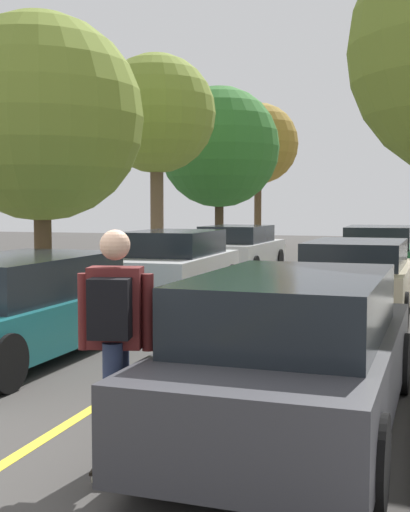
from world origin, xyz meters
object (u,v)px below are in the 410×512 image
at_px(parked_car_left_nearest, 18,307).
at_px(street_tree_left_far, 219,147).
at_px(skateboard, 117,454).
at_px(parked_car_left_near, 172,265).
at_px(parked_car_left_far, 238,250).
at_px(parked_car_right_nearest, 295,353).
at_px(parked_car_right_near, 357,279).
at_px(street_tree_left_near, 156,115).
at_px(skateboarder, 115,328).
at_px(street_tree_left_farthest, 258,144).
at_px(street_tree_left_nearest, 41,118).
at_px(parked_car_right_far, 378,253).

bearing_deg(parked_car_left_nearest, street_tree_left_far, 96.83).
bearing_deg(skateboard, parked_car_left_near, 107.38).
height_order(parked_car_left_far, skateboard, parked_car_left_far).
relative_size(parked_car_left_nearest, parked_car_right_nearest, 1.04).
distance_m(parked_car_right_nearest, parked_car_right_near, 6.47).
height_order(parked_car_right_near, street_tree_left_near, street_tree_left_near).
bearing_deg(skateboarder, parked_car_right_near, 81.66).
distance_m(parked_car_left_far, skateboard, 14.97).
distance_m(parked_car_left_nearest, skateboard, 4.26).
height_order(street_tree_left_farthest, skateboard, street_tree_left_farthest).
distance_m(street_tree_left_farthest, skateboarder, 26.72).
distance_m(parked_car_left_nearest, parked_car_left_far, 11.56).
distance_m(parked_car_left_far, street_tree_left_farthest, 12.17).
distance_m(street_tree_left_near, street_tree_left_far, 6.32).
relative_size(parked_car_right_near, skateboard, 4.70).
bearing_deg(street_tree_left_nearest, parked_car_left_nearest, -63.78).
distance_m(street_tree_left_nearest, street_tree_left_farthest, 18.88).
relative_size(street_tree_left_nearest, street_tree_left_far, 0.90).
distance_m(parked_car_left_nearest, street_tree_left_farthest, 23.30).
bearing_deg(street_tree_left_near, street_tree_left_nearest, -90.00).
bearing_deg(street_tree_left_far, parked_car_left_near, -79.40).
relative_size(skateboard, skateboarder, 0.51).
xyz_separation_m(skateboard, skateboarder, (0.01, -0.03, 0.98)).
xyz_separation_m(parked_car_right_nearest, parked_car_right_near, (0.00, 6.47, -0.00)).
height_order(parked_car_left_near, parked_car_left_far, parked_car_left_near).
bearing_deg(parked_car_right_nearest, parked_car_right_near, 90.00).
xyz_separation_m(parked_car_left_far, street_tree_left_farthest, (-1.97, 11.30, 4.07)).
bearing_deg(parked_car_right_far, street_tree_left_farthest, 117.51).
height_order(parked_car_right_nearest, skateboard, parked_car_right_nearest).
distance_m(parked_car_left_far, parked_car_right_near, 8.02).
relative_size(street_tree_left_near, street_tree_left_far, 0.98).
height_order(street_tree_left_nearest, street_tree_left_far, street_tree_left_far).
distance_m(parked_car_left_near, parked_car_left_far, 5.63).
bearing_deg(skateboarder, parked_car_left_far, 100.94).
distance_m(parked_car_right_near, skateboarder, 7.86).
distance_m(street_tree_left_far, skateboarder, 20.44).
xyz_separation_m(street_tree_left_nearest, street_tree_left_near, (0.00, 6.15, 0.83)).
xyz_separation_m(parked_car_left_near, parked_car_left_far, (-0.00, 5.63, -0.02)).
bearing_deg(street_tree_left_far, parked_car_right_nearest, -72.00).
distance_m(parked_car_left_near, street_tree_left_nearest, 4.04).
distance_m(parked_car_right_near, street_tree_left_far, 13.71).
xyz_separation_m(parked_car_left_nearest, street_tree_left_far, (-1.97, 16.47, 3.44)).
xyz_separation_m(parked_car_left_nearest, parked_car_right_far, (3.98, 11.41, 0.04)).
height_order(parked_car_right_near, street_tree_left_nearest, street_tree_left_nearest).
xyz_separation_m(parked_car_left_far, parked_car_right_nearest, (3.98, -13.42, 0.00)).
bearing_deg(parked_car_right_nearest, street_tree_left_farthest, 103.55).
relative_size(parked_car_right_nearest, street_tree_left_nearest, 0.80).
height_order(parked_car_left_near, parked_car_right_near, parked_car_left_near).
height_order(parked_car_left_near, street_tree_left_far, street_tree_left_far).
bearing_deg(parked_car_right_near, street_tree_left_near, 137.00).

